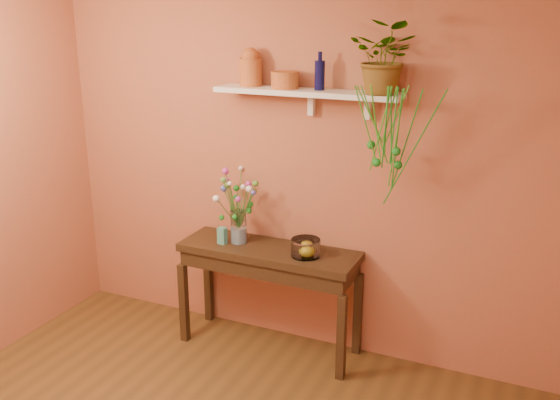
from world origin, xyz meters
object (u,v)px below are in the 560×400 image
Objects in this scene: terracotta_jug at (251,68)px; bouquet at (237,194)px; blue_bottle at (320,75)px; glass_vase at (239,229)px; sideboard at (269,263)px; glass_bowl at (306,248)px; spider_plant at (386,57)px.

bouquet is at bearing -113.36° from terracotta_jug.
blue_bottle reaches higher than glass_vase.
terracotta_jug is at bearing 146.09° from sideboard.
blue_bottle is 1.04m from bouquet.
glass_vase is (-0.25, 0.01, 0.22)m from sideboard.
glass_bowl is (-0.03, -0.14, -1.18)m from blue_bottle.
bouquet is at bearing -175.44° from spider_plant.
bouquet reaches higher than glass_vase.
terracotta_jug reaches higher than glass_vase.
spider_plant is at bearing 6.02° from sideboard.
blue_bottle is (0.32, 0.12, 1.35)m from sideboard.
glass_vase reaches higher than glass_bowl.
sideboard is 2.93× the size of bouquet.
terracotta_jug is 1.28× the size of glass_bowl.
glass_vase is at bearing 76.06° from bouquet.
blue_bottle is 0.55× the size of spider_plant.
glass_vase is at bearing 178.23° from sideboard.
terracotta_jug is 0.90m from bouquet.
bouquet is 2.20× the size of glass_bowl.
terracotta_jug reaches higher than glass_bowl.
bouquet reaches higher than glass_bowl.
glass_bowl is at bearing -2.87° from bouquet.
sideboard is at bearing -33.91° from terracotta_jug.
glass_bowl reaches higher than sideboard.
blue_bottle reaches higher than bouquet.
spider_plant reaches higher than sideboard.
glass_bowl is (0.55, -0.04, -0.05)m from glass_vase.
glass_vase is (-0.05, -0.12, -1.16)m from terracotta_jug.
bouquet is at bearing 177.13° from glass_bowl.
glass_vase is 0.27m from bouquet.
glass_vase is at bearing -113.93° from terracotta_jug.
glass_bowl is at bearing -17.79° from terracotta_jug.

